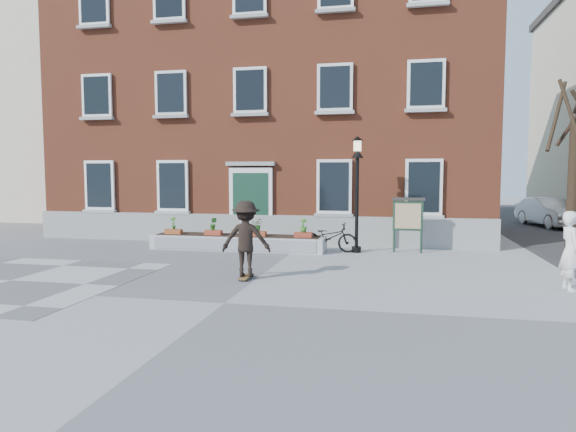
% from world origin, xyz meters
% --- Properties ---
extents(ground, '(100.00, 100.00, 0.00)m').
position_xyz_m(ground, '(0.00, 0.00, 0.00)').
color(ground, gray).
rests_on(ground, ground).
extents(checker_patch, '(6.00, 6.00, 0.01)m').
position_xyz_m(checker_patch, '(-6.00, 1.00, 0.01)').
color(checker_patch, '#59585B').
rests_on(checker_patch, ground).
extents(distant_building, '(10.00, 12.00, 13.00)m').
position_xyz_m(distant_building, '(-18.00, 20.00, 6.50)').
color(distant_building, beige).
rests_on(distant_building, ground).
extents(bicycle, '(1.95, 0.77, 1.01)m').
position_xyz_m(bicycle, '(1.23, 7.38, 0.50)').
color(bicycle, black).
rests_on(bicycle, ground).
extents(parked_car, '(2.57, 4.67, 1.46)m').
position_xyz_m(parked_car, '(11.00, 17.84, 0.73)').
color(parked_car, silver).
rests_on(parked_car, ground).
extents(bystander, '(0.51, 0.71, 1.84)m').
position_xyz_m(bystander, '(7.39, 2.79, 0.92)').
color(bystander, white).
rests_on(bystander, ground).
extents(brick_building, '(18.40, 10.85, 12.60)m').
position_xyz_m(brick_building, '(-2.00, 13.98, 6.30)').
color(brick_building, brown).
rests_on(brick_building, ground).
extents(planter_assembly, '(6.20, 1.12, 1.15)m').
position_xyz_m(planter_assembly, '(-1.99, 7.18, 0.31)').
color(planter_assembly, beige).
rests_on(planter_assembly, ground).
extents(bare_tree, '(1.83, 1.83, 6.16)m').
position_xyz_m(bare_tree, '(9.01, 8.01, 2.79)').
color(bare_tree, '#2E2014').
rests_on(bare_tree, ground).
extents(lamp_post, '(0.40, 0.40, 3.93)m').
position_xyz_m(lamp_post, '(2.15, 7.45, 2.54)').
color(lamp_post, black).
rests_on(lamp_post, ground).
extents(notice_board, '(1.10, 0.16, 1.87)m').
position_xyz_m(notice_board, '(3.85, 7.75, 1.26)').
color(notice_board, '#1A3524').
rests_on(notice_board, ground).
extents(skateboarder, '(1.33, 0.88, 2.00)m').
position_xyz_m(skateboarder, '(-0.26, 2.45, 1.03)').
color(skateboarder, brown).
rests_on(skateboarder, ground).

